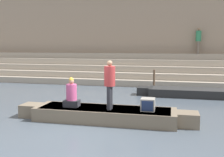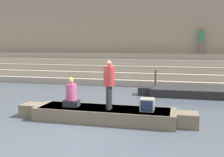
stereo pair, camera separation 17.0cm
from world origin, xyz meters
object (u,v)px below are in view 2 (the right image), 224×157
Objects in this scene: rowboat_main at (104,114)px; person_standing at (109,82)px; mooring_post at (156,81)px; person_rowing at (71,95)px; tv_set at (147,105)px; person_on_steps at (201,39)px; moored_boat_shore at (195,93)px.

person_standing is at bearing -30.69° from rowboat_main.
mooring_post is at bearing 78.09° from rowboat_main.
person_rowing is (-1.21, -0.05, 0.63)m from rowboat_main.
person_rowing is at bearing -111.33° from mooring_post.
tv_set is 0.38× the size of mooring_post.
person_on_steps reaches higher than person_rowing.
moored_boat_shore is 2.42m from mooring_post.
rowboat_main is 1.59m from tv_set.
rowboat_main is at bearing -130.25° from person_on_steps.
moored_boat_shore is (3.43, 5.31, -0.03)m from rowboat_main.
tv_set reaches higher than moored_boat_shore.
mooring_post is at bearing -144.02° from person_on_steps.
person_standing is at bearing -15.20° from person_rowing.
person_on_steps is at bearing 72.10° from tv_set.
person_rowing is at bearing -177.86° from rowboat_main.
person_on_steps reaches higher than tv_set.
moored_boat_shore is 5.77m from person_on_steps.
mooring_post is 5.33m from person_on_steps.
person_on_steps is (2.52, 10.32, 2.42)m from tv_set.
tv_set is 0.08× the size of moored_boat_shore.
person_standing reaches higher than rowboat_main.
rowboat_main is 11.40m from person_on_steps.
rowboat_main is at bearing -101.61° from mooring_post.
person_rowing is 2.74m from tv_set.
tv_set is at bearing 8.47° from person_standing.
tv_set is 6.47m from mooring_post.
person_rowing is 0.18× the size of moored_boat_shore.
moored_boat_shore is at bearing -115.83° from person_on_steps.
mooring_post is at bearing 85.15° from person_standing.
person_rowing reaches higher than mooring_post.
person_rowing is 0.60× the size of person_on_steps.
tv_set is 5.70m from moored_boat_shore.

